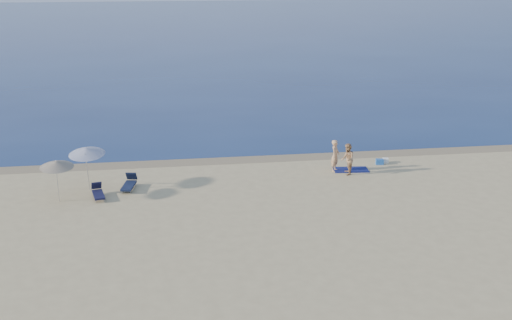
# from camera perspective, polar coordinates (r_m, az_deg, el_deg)

# --- Properties ---
(sea) EXTENTS (240.00, 160.00, 0.01)m
(sea) POSITION_cam_1_polar(r_m,az_deg,el_deg) (117.07, -5.90, 11.67)
(sea) COLOR #0D2051
(sea) RESTS_ON ground
(wet_sand_strip) EXTENTS (240.00, 1.60, 0.00)m
(wet_sand_strip) POSITION_cam_1_polar(r_m,az_deg,el_deg) (37.93, 0.38, 0.12)
(wet_sand_strip) COLOR #847254
(wet_sand_strip) RESTS_ON ground
(person_left) EXTENTS (0.71, 0.78, 1.78)m
(person_left) POSITION_cam_1_polar(r_m,az_deg,el_deg) (35.74, 7.05, 0.39)
(person_left) COLOR tan
(person_left) RESTS_ON ground
(person_right) EXTENTS (0.79, 0.94, 1.73)m
(person_right) POSITION_cam_1_polar(r_m,az_deg,el_deg) (35.27, 8.13, 0.07)
(person_right) COLOR tan
(person_right) RESTS_ON ground
(beach_towel) EXTENTS (2.03, 1.25, 0.03)m
(beach_towel) POSITION_cam_1_polar(r_m,az_deg,el_deg) (36.28, 8.42, -0.86)
(beach_towel) COLOR #101651
(beach_towel) RESTS_ON ground
(white_bag) EXTENTS (0.36, 0.33, 0.27)m
(white_bag) POSITION_cam_1_polar(r_m,az_deg,el_deg) (37.90, 11.44, -0.04)
(white_bag) COLOR white
(white_bag) RESTS_ON ground
(blue_cooler) EXTENTS (0.48, 0.38, 0.31)m
(blue_cooler) POSITION_cam_1_polar(r_m,az_deg,el_deg) (37.53, 10.93, -0.15)
(blue_cooler) COLOR blue
(blue_cooler) RESTS_ON ground
(umbrella_near) EXTENTS (2.10, 2.12, 2.38)m
(umbrella_near) POSITION_cam_1_polar(r_m,az_deg,el_deg) (33.34, -14.82, 0.76)
(umbrella_near) COLOR silver
(umbrella_near) RESTS_ON ground
(umbrella_far) EXTENTS (1.74, 1.76, 2.16)m
(umbrella_far) POSITION_cam_1_polar(r_m,az_deg,el_deg) (32.21, -17.31, -0.35)
(umbrella_far) COLOR silver
(umbrella_far) RESTS_ON ground
(lounger_left) EXTENTS (0.79, 1.59, 0.67)m
(lounger_left) POSITION_cam_1_polar(r_m,az_deg,el_deg) (32.60, -13.86, -2.86)
(lounger_left) COLOR #131536
(lounger_left) RESTS_ON ground
(lounger_right) EXTENTS (0.83, 1.72, 0.73)m
(lounger_right) POSITION_cam_1_polar(r_m,az_deg,el_deg) (33.49, -11.21, -2.10)
(lounger_right) COLOR #141D39
(lounger_right) RESTS_ON ground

